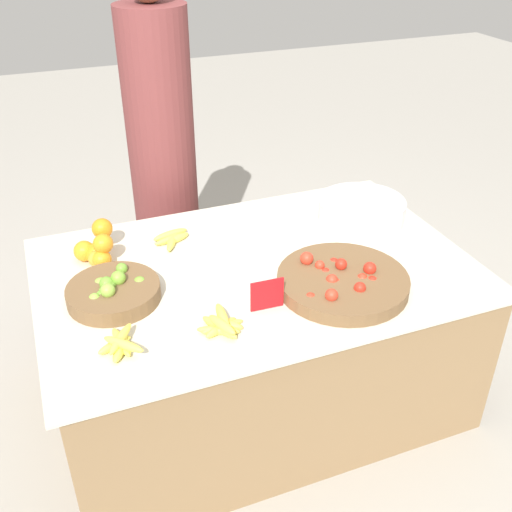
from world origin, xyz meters
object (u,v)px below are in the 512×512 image
Objects in this scene: lime_bowl at (113,292)px; metal_bowl at (361,210)px; price_sign at (267,295)px; vendor_person at (163,162)px; tomato_basket at (342,281)px.

metal_bowl is (1.11, 0.21, 0.01)m from lime_bowl.
price_sign reaches higher than metal_bowl.
vendor_person reaches higher than metal_bowl.
price_sign is at bearing -85.87° from vendor_person.
lime_bowl reaches higher than metal_bowl.
metal_bowl is 3.15× the size of price_sign.
lime_bowl is 1.13m from metal_bowl.
lime_bowl is 0.20× the size of vendor_person.
lime_bowl is 0.98m from vendor_person.
tomato_basket is at bearing 6.23° from price_sign.
vendor_person is at bearing 65.70° from lime_bowl.
lime_bowl is 0.82m from tomato_basket.
metal_bowl is at bearing 53.20° from tomato_basket.
price_sign is 0.07× the size of vendor_person.
vendor_person reaches higher than lime_bowl.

